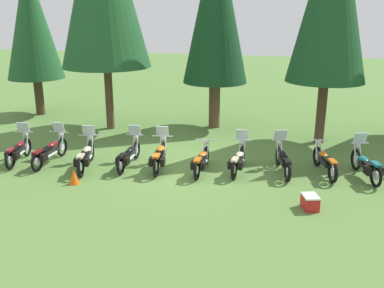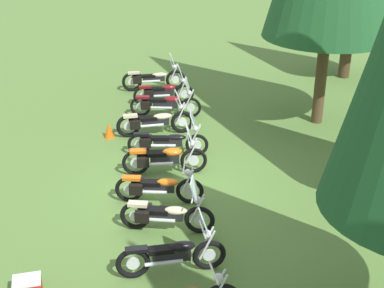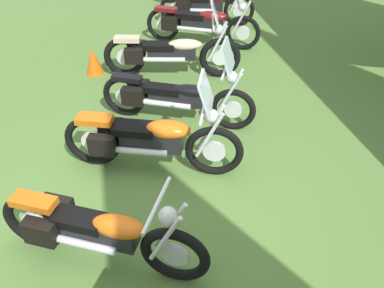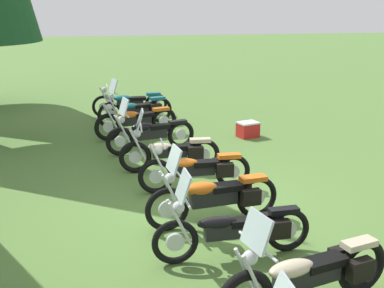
{
  "view_description": "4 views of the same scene",
  "coord_description": "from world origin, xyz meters",
  "px_view_note": "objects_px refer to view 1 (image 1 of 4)",
  "views": [
    {
      "loc": [
        3.89,
        -13.47,
        5.3
      ],
      "look_at": [
        0.21,
        0.66,
        0.76
      ],
      "focal_mm": 40.37,
      "sensor_mm": 36.0,
      "label": 1
    },
    {
      "loc": [
        12.2,
        1.69,
        7.09
      ],
      "look_at": [
        -1.36,
        0.63,
        0.63
      ],
      "focal_mm": 51.24,
      "sensor_mm": 36.0,
      "label": 2
    },
    {
      "loc": [
        2.9,
        1.56,
        3.42
      ],
      "look_at": [
        -0.72,
        0.47,
        0.54
      ],
      "focal_mm": 37.36,
      "sensor_mm": 36.0,
      "label": 3
    },
    {
      "loc": [
        -8.23,
        1.52,
        3.61
      ],
      "look_at": [
        1.66,
        -0.11,
        0.66
      ],
      "focal_mm": 47.38,
      "sensor_mm": 36.0,
      "label": 4
    }
  ],
  "objects_px": {
    "pine_tree_2": "(216,5)",
    "motorcycle_10": "(366,165)",
    "motorcycle_3": "(86,156)",
    "motorcycle_7": "(238,160)",
    "motorcycle_2": "(50,151)",
    "picnic_cooler": "(310,202)",
    "motorcycle_6": "(202,160)",
    "motorcycle_1": "(18,150)",
    "traffic_cone": "(74,177)",
    "motorcycle_5": "(160,156)",
    "pine_tree_0": "(31,21)",
    "motorcycle_9": "(325,161)",
    "motorcycle_4": "(129,155)",
    "motorcycle_8": "(283,160)"
  },
  "relations": [
    {
      "from": "pine_tree_0",
      "to": "traffic_cone",
      "type": "xyz_separation_m",
      "value": [
        6.58,
        -8.23,
        -4.54
      ]
    },
    {
      "from": "motorcycle_4",
      "to": "motorcycle_5",
      "type": "distance_m",
      "value": 1.14
    },
    {
      "from": "pine_tree_0",
      "to": "motorcycle_5",
      "type": "bearing_deg",
      "value": -35.42
    },
    {
      "from": "motorcycle_6",
      "to": "picnic_cooler",
      "type": "bearing_deg",
      "value": -120.42
    },
    {
      "from": "motorcycle_1",
      "to": "motorcycle_7",
      "type": "height_order",
      "value": "motorcycle_1"
    },
    {
      "from": "traffic_cone",
      "to": "pine_tree_0",
      "type": "bearing_deg",
      "value": 128.62
    },
    {
      "from": "pine_tree_2",
      "to": "traffic_cone",
      "type": "height_order",
      "value": "pine_tree_2"
    },
    {
      "from": "motorcycle_2",
      "to": "motorcycle_7",
      "type": "distance_m",
      "value": 6.74
    },
    {
      "from": "motorcycle_10",
      "to": "traffic_cone",
      "type": "relative_size",
      "value": 4.57
    },
    {
      "from": "motorcycle_7",
      "to": "picnic_cooler",
      "type": "distance_m",
      "value": 3.34
    },
    {
      "from": "motorcycle_7",
      "to": "pine_tree_2",
      "type": "xyz_separation_m",
      "value": [
        -2.02,
        5.65,
        5.08
      ]
    },
    {
      "from": "motorcycle_6",
      "to": "motorcycle_7",
      "type": "bearing_deg",
      "value": -75.11
    },
    {
      "from": "pine_tree_2",
      "to": "motorcycle_6",
      "type": "bearing_deg",
      "value": -82.26
    },
    {
      "from": "pine_tree_2",
      "to": "motorcycle_9",
      "type": "bearing_deg",
      "value": -46.24
    },
    {
      "from": "motorcycle_2",
      "to": "motorcycle_8",
      "type": "relative_size",
      "value": 1.1
    },
    {
      "from": "motorcycle_1",
      "to": "motorcycle_10",
      "type": "distance_m",
      "value": 12.06
    },
    {
      "from": "motorcycle_3",
      "to": "motorcycle_7",
      "type": "xyz_separation_m",
      "value": [
        5.19,
        0.98,
        -0.02
      ]
    },
    {
      "from": "traffic_cone",
      "to": "motorcycle_10",
      "type": "bearing_deg",
      "value": 17.51
    },
    {
      "from": "motorcycle_10",
      "to": "traffic_cone",
      "type": "height_order",
      "value": "motorcycle_10"
    },
    {
      "from": "motorcycle_2",
      "to": "motorcycle_3",
      "type": "relative_size",
      "value": 1.01
    },
    {
      "from": "picnic_cooler",
      "to": "traffic_cone",
      "type": "bearing_deg",
      "value": -179.82
    },
    {
      "from": "motorcycle_10",
      "to": "pine_tree_2",
      "type": "bearing_deg",
      "value": 32.68
    },
    {
      "from": "traffic_cone",
      "to": "motorcycle_1",
      "type": "bearing_deg",
      "value": 156.02
    },
    {
      "from": "motorcycle_5",
      "to": "motorcycle_9",
      "type": "height_order",
      "value": "motorcycle_5"
    },
    {
      "from": "motorcycle_5",
      "to": "motorcycle_1",
      "type": "bearing_deg",
      "value": 88.24
    },
    {
      "from": "motorcycle_8",
      "to": "motorcycle_9",
      "type": "bearing_deg",
      "value": -94.42
    },
    {
      "from": "motorcycle_1",
      "to": "pine_tree_2",
      "type": "height_order",
      "value": "pine_tree_2"
    },
    {
      "from": "motorcycle_2",
      "to": "motorcycle_6",
      "type": "xyz_separation_m",
      "value": [
        5.49,
        0.5,
        -0.04
      ]
    },
    {
      "from": "motorcycle_1",
      "to": "motorcycle_7",
      "type": "xyz_separation_m",
      "value": [
        7.83,
        1.05,
        -0.02
      ]
    },
    {
      "from": "motorcycle_1",
      "to": "traffic_cone",
      "type": "height_order",
      "value": "motorcycle_1"
    },
    {
      "from": "motorcycle_5",
      "to": "picnic_cooler",
      "type": "height_order",
      "value": "motorcycle_5"
    },
    {
      "from": "motorcycle_8",
      "to": "pine_tree_0",
      "type": "bearing_deg",
      "value": 52.13
    },
    {
      "from": "motorcycle_2",
      "to": "motorcycle_6",
      "type": "height_order",
      "value": "motorcycle_2"
    },
    {
      "from": "pine_tree_2",
      "to": "motorcycle_10",
      "type": "bearing_deg",
      "value": -40.01
    },
    {
      "from": "motorcycle_2",
      "to": "picnic_cooler",
      "type": "height_order",
      "value": "motorcycle_2"
    },
    {
      "from": "motorcycle_4",
      "to": "motorcycle_9",
      "type": "height_order",
      "value": "motorcycle_4"
    },
    {
      "from": "motorcycle_3",
      "to": "motorcycle_5",
      "type": "relative_size",
      "value": 1.04
    },
    {
      "from": "motorcycle_2",
      "to": "picnic_cooler",
      "type": "xyz_separation_m",
      "value": [
        9.06,
        -1.49,
        -0.27
      ]
    },
    {
      "from": "motorcycle_1",
      "to": "motorcycle_10",
      "type": "relative_size",
      "value": 0.97
    },
    {
      "from": "pine_tree_2",
      "to": "picnic_cooler",
      "type": "relative_size",
      "value": 14.43
    },
    {
      "from": "motorcycle_5",
      "to": "motorcycle_7",
      "type": "bearing_deg",
      "value": -91.3
    },
    {
      "from": "motorcycle_3",
      "to": "motorcycle_7",
      "type": "bearing_deg",
      "value": -95.21
    },
    {
      "from": "motorcycle_3",
      "to": "motorcycle_7",
      "type": "relative_size",
      "value": 1.1
    },
    {
      "from": "motorcycle_5",
      "to": "motorcycle_7",
      "type": "distance_m",
      "value": 2.71
    },
    {
      "from": "pine_tree_0",
      "to": "traffic_cone",
      "type": "distance_m",
      "value": 11.48
    },
    {
      "from": "motorcycle_2",
      "to": "pine_tree_2",
      "type": "distance_m",
      "value": 9.46
    },
    {
      "from": "pine_tree_0",
      "to": "motorcycle_7",
      "type": "bearing_deg",
      "value": -27.12
    },
    {
      "from": "motorcycle_9",
      "to": "motorcycle_8",
      "type": "bearing_deg",
      "value": 83.35
    },
    {
      "from": "motorcycle_3",
      "to": "pine_tree_0",
      "type": "relative_size",
      "value": 0.31
    },
    {
      "from": "motorcycle_3",
      "to": "pine_tree_2",
      "type": "distance_m",
      "value": 8.92
    }
  ]
}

